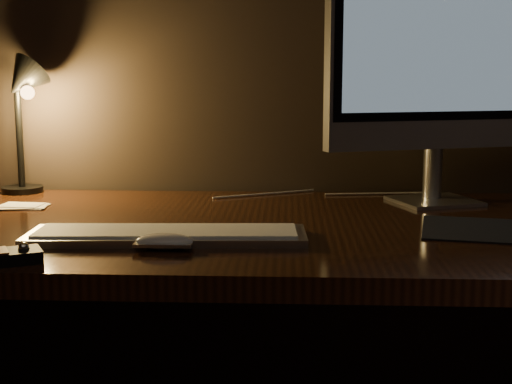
{
  "coord_description": "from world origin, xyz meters",
  "views": [
    {
      "loc": [
        0.05,
        0.5,
        1.03
      ],
      "look_at": [
        -0.01,
        1.73,
        0.83
      ],
      "focal_mm": 50.0,
      "sensor_mm": 36.0,
      "label": 1
    }
  ],
  "objects_px": {
    "desk": "(265,277)",
    "monitor": "(441,53)",
    "keyboard": "(167,234)",
    "desk_lamp": "(22,100)",
    "mouse": "(164,244)"
  },
  "relations": [
    {
      "from": "keyboard",
      "to": "mouse",
      "type": "height_order",
      "value": "same"
    },
    {
      "from": "monitor",
      "to": "keyboard",
      "type": "height_order",
      "value": "monitor"
    },
    {
      "from": "keyboard",
      "to": "mouse",
      "type": "distance_m",
      "value": 0.07
    },
    {
      "from": "monitor",
      "to": "mouse",
      "type": "bearing_deg",
      "value": -159.0
    },
    {
      "from": "monitor",
      "to": "keyboard",
      "type": "relative_size",
      "value": 1.15
    },
    {
      "from": "mouse",
      "to": "desk_lamp",
      "type": "xyz_separation_m",
      "value": [
        -0.42,
        0.53,
        0.22
      ]
    },
    {
      "from": "desk",
      "to": "monitor",
      "type": "relative_size",
      "value": 2.88
    },
    {
      "from": "monitor",
      "to": "keyboard",
      "type": "bearing_deg",
      "value": -163.97
    },
    {
      "from": "keyboard",
      "to": "desk",
      "type": "bearing_deg",
      "value": 51.09
    },
    {
      "from": "keyboard",
      "to": "mouse",
      "type": "bearing_deg",
      "value": -86.58
    },
    {
      "from": "desk",
      "to": "keyboard",
      "type": "bearing_deg",
      "value": -126.09
    },
    {
      "from": "monitor",
      "to": "desk_lamp",
      "type": "height_order",
      "value": "monitor"
    },
    {
      "from": "desk",
      "to": "mouse",
      "type": "xyz_separation_m",
      "value": [
        -0.16,
        -0.29,
        0.14
      ]
    },
    {
      "from": "mouse",
      "to": "keyboard",
      "type": "bearing_deg",
      "value": 96.56
    },
    {
      "from": "keyboard",
      "to": "monitor",
      "type": "bearing_deg",
      "value": 32.91
    }
  ]
}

